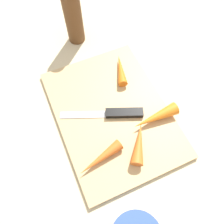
% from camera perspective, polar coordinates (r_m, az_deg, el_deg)
% --- Properties ---
extents(ground_plane, '(1.40, 1.40, 0.00)m').
position_cam_1_polar(ground_plane, '(0.56, 0.00, -0.57)').
color(ground_plane, '#C6B793').
extents(cutting_board, '(0.36, 0.26, 0.01)m').
position_cam_1_polar(cutting_board, '(0.55, 0.00, -0.29)').
color(cutting_board, tan).
rests_on(cutting_board, ground_plane).
extents(knife, '(0.10, 0.19, 0.01)m').
position_cam_1_polar(knife, '(0.54, 1.73, -0.29)').
color(knife, '#B7B7BC').
rests_on(knife, cutting_board).
extents(carrot_longest, '(0.03, 0.11, 0.03)m').
position_cam_1_polar(carrot_longest, '(0.53, 10.93, -1.34)').
color(carrot_longest, orange).
rests_on(carrot_longest, cutting_board).
extents(carrot_shortest, '(0.10, 0.05, 0.02)m').
position_cam_1_polar(carrot_shortest, '(0.60, 2.22, 10.76)').
color(carrot_shortest, orange).
rests_on(carrot_shortest, cutting_board).
extents(carrot_long, '(0.05, 0.11, 0.03)m').
position_cam_1_polar(carrot_long, '(0.49, -2.90, -11.70)').
color(carrot_long, orange).
rests_on(carrot_long, cutting_board).
extents(carrot_short, '(0.09, 0.08, 0.03)m').
position_cam_1_polar(carrot_short, '(0.50, 6.84, -7.93)').
color(carrot_short, orange).
rests_on(carrot_short, cutting_board).
extents(pepper_grinder, '(0.05, 0.05, 0.18)m').
position_cam_1_polar(pepper_grinder, '(0.66, -9.95, 23.34)').
color(pepper_grinder, brown).
rests_on(pepper_grinder, ground_plane).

